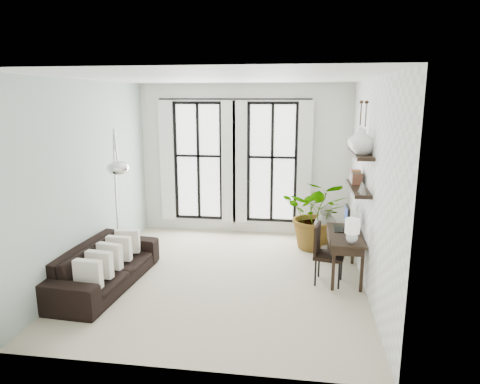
% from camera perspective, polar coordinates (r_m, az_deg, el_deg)
% --- Properties ---
extents(floor, '(5.00, 5.00, 0.00)m').
position_cam_1_polar(floor, '(7.23, -2.11, -11.24)').
color(floor, beige).
rests_on(floor, ground).
extents(ceiling, '(5.00, 5.00, 0.00)m').
position_cam_1_polar(ceiling, '(6.63, -2.33, 15.01)').
color(ceiling, white).
rests_on(ceiling, wall_back).
extents(wall_left, '(0.00, 5.00, 5.00)m').
position_cam_1_polar(wall_left, '(7.48, -19.44, 1.70)').
color(wall_left, '#A4B7AC').
rests_on(wall_left, floor).
extents(wall_right, '(0.00, 5.00, 5.00)m').
position_cam_1_polar(wall_right, '(6.73, 17.00, 0.73)').
color(wall_right, white).
rests_on(wall_right, floor).
extents(wall_back, '(4.50, 0.00, 4.50)m').
position_cam_1_polar(wall_back, '(9.18, 0.57, 4.29)').
color(wall_back, white).
rests_on(wall_back, floor).
extents(windows, '(3.26, 0.13, 2.65)m').
position_cam_1_polar(windows, '(9.15, -0.73, 4.00)').
color(windows, white).
rests_on(windows, wall_back).
extents(wall_shelves, '(0.25, 1.30, 0.60)m').
position_cam_1_polar(wall_shelves, '(7.02, 15.53, 2.35)').
color(wall_shelves, black).
rests_on(wall_shelves, wall_right).
extents(sofa, '(1.04, 2.32, 0.66)m').
position_cam_1_polar(sofa, '(7.12, -17.62, -9.35)').
color(sofa, black).
rests_on(sofa, floor).
extents(throw_pillows, '(0.40, 1.52, 0.40)m').
position_cam_1_polar(throw_pillows, '(7.02, -16.96, -8.15)').
color(throw_pillows, silver).
rests_on(throw_pillows, sofa).
extents(plant, '(1.46, 1.33, 1.39)m').
position_cam_1_polar(plant, '(8.44, 10.25, -2.91)').
color(plant, '#2D7228').
rests_on(plant, floor).
extents(desk, '(0.53, 1.25, 1.13)m').
position_cam_1_polar(desk, '(7.16, 13.84, -5.88)').
color(desk, black).
rests_on(desk, floor).
extents(desk_chair, '(0.53, 0.53, 0.96)m').
position_cam_1_polar(desk_chair, '(6.96, 11.12, -7.58)').
color(desk_chair, black).
rests_on(desk_chair, floor).
extents(arc_lamp, '(0.75, 1.08, 2.44)m').
position_cam_1_polar(arc_lamp, '(7.04, -16.24, 3.41)').
color(arc_lamp, silver).
rests_on(arc_lamp, floor).
extents(buddha, '(0.51, 0.51, 0.93)m').
position_cam_1_polar(buddha, '(8.50, 11.29, -5.01)').
color(buddha, gray).
rests_on(buddha, floor).
extents(vase_a, '(0.37, 0.37, 0.38)m').
position_cam_1_polar(vase_a, '(6.66, 16.10, 6.48)').
color(vase_a, white).
rests_on(vase_a, shelf_upper).
extents(vase_b, '(0.37, 0.37, 0.38)m').
position_cam_1_polar(vase_b, '(7.06, 15.67, 6.81)').
color(vase_b, white).
rests_on(vase_b, shelf_upper).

